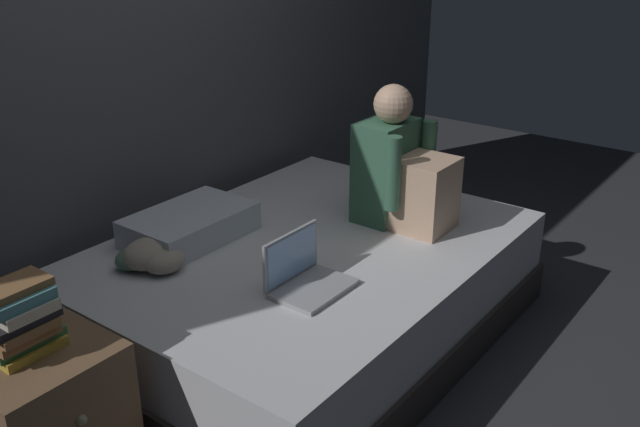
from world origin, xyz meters
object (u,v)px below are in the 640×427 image
Objects in this scene: nightstand at (46,424)px; bed at (307,289)px; clothes_pile at (151,256)px; book_stack at (20,320)px; laptop at (305,275)px; pillow at (190,225)px; person_sitting at (401,172)px.

bed is at bearing -3.12° from nightstand.
clothes_pile is (0.72, 0.29, 0.24)m from nightstand.
book_stack reaches higher than nightstand.
bed is 1.30m from nightstand.
nightstand is 1.05m from laptop.
laptop is 1.35× the size of book_stack.
person_sitting is at bearing -41.74° from pillow.
bed is 3.53× the size of nightstand.
nightstand is 1.01× the size of pillow.
clothes_pile reaches higher than bed.
nightstand reaches higher than bed.
person_sitting reaches higher than clothes_pile.
laptop is at bearing -94.03° from pillow.
book_stack is at bearing 170.88° from person_sitting.
laptop is 0.70m from pillow.
person_sitting is 1.17× the size of pillow.
pillow is 2.06× the size of clothes_pile.
clothes_pile is (-1.04, 0.57, -0.20)m from person_sitting.
bed is 3.05× the size of person_sitting.
pillow is (-0.74, 0.66, -0.19)m from person_sitting.
nightstand is at bearing -159.64° from pillow.
clothes_pile is at bearing 151.35° from person_sitting.
nightstand is at bearing 171.05° from person_sitting.
clothes_pile is at bearing 148.13° from bed.
laptop is at bearing -18.17° from nightstand.
person_sitting is (1.76, -0.28, 0.44)m from nightstand.
nightstand is at bearing 161.83° from laptop.
pillow is (0.05, 0.70, 0.01)m from laptop.
person_sitting is at bearing -24.26° from bed.
book_stack is (-1.77, 0.28, -0.03)m from person_sitting.
book_stack is 0.80m from clothes_pile.
nightstand is 1.77× the size of laptop.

